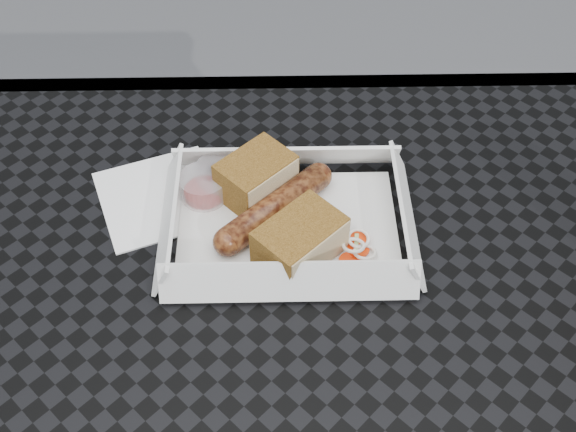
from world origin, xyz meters
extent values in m
cube|color=black|center=(0.00, 0.00, 0.74)|extent=(0.80, 0.80, 0.01)
cube|color=black|center=(0.00, 0.39, 0.73)|extent=(0.80, 0.03, 0.03)
cylinder|color=black|center=(-0.35, 0.35, 0.36)|extent=(0.03, 0.03, 0.73)
cylinder|color=black|center=(0.35, 0.35, 0.36)|extent=(0.03, 0.03, 0.73)
cube|color=white|center=(-0.01, 0.15, 0.75)|extent=(0.22, 0.15, 0.00)
cylinder|color=brown|center=(-0.02, 0.16, 0.76)|extent=(0.11, 0.11, 0.03)
sphere|color=brown|center=(0.03, 0.20, 0.76)|extent=(0.03, 0.03, 0.03)
sphere|color=brown|center=(-0.06, 0.12, 0.76)|extent=(0.03, 0.03, 0.03)
cube|color=brown|center=(-0.04, 0.20, 0.77)|extent=(0.09, 0.09, 0.05)
cube|color=brown|center=(0.00, 0.11, 0.77)|extent=(0.10, 0.10, 0.04)
cylinder|color=#F3390A|center=(0.06, 0.12, 0.75)|extent=(0.02, 0.02, 0.00)
torus|color=white|center=(0.07, 0.11, 0.75)|extent=(0.02, 0.02, 0.00)
cube|color=#B2D17F|center=(0.07, 0.12, 0.75)|extent=(0.02, 0.02, 0.00)
cube|color=white|center=(-0.14, 0.19, 0.75)|extent=(0.15, 0.15, 0.00)
cylinder|color=maroon|center=(-0.09, 0.19, 0.76)|extent=(0.05, 0.05, 0.03)
cylinder|color=silver|center=(-0.08, 0.21, 0.76)|extent=(0.05, 0.05, 0.03)
camera|label=1|loc=(-0.01, -0.33, 1.30)|focal=45.00mm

